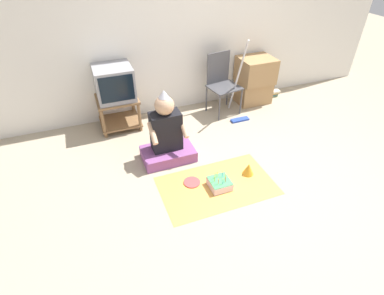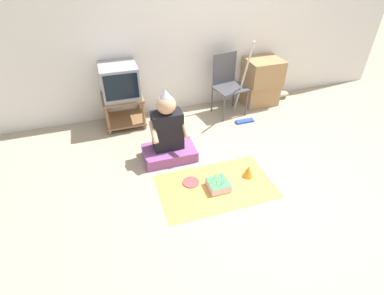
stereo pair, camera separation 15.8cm
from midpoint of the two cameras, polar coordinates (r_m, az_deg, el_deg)
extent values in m
plane|color=tan|center=(3.49, 15.82, -7.93)|extent=(16.00, 16.00, 0.00)
cube|color=white|center=(4.62, 3.72, 22.67)|extent=(6.40, 0.06, 2.55)
cube|color=olive|center=(4.36, -12.19, 9.37)|extent=(0.56, 0.51, 0.03)
cube|color=olive|center=(4.53, -11.62, 5.32)|extent=(0.56, 0.51, 0.02)
cylinder|color=olive|center=(4.25, -14.72, 4.96)|extent=(0.04, 0.04, 0.46)
cylinder|color=olive|center=(4.29, -8.14, 6.12)|extent=(0.04, 0.04, 0.46)
cylinder|color=olive|center=(4.64, -15.27, 7.65)|extent=(0.04, 0.04, 0.46)
cylinder|color=olive|center=(4.67, -9.20, 8.70)|extent=(0.04, 0.04, 0.46)
cube|color=#99999E|center=(4.26, -12.61, 12.26)|extent=(0.50, 0.48, 0.45)
cube|color=black|center=(4.03, -12.18, 11.14)|extent=(0.44, 0.01, 0.35)
cube|color=#4C4C51|center=(4.60, 8.26, 11.12)|extent=(0.50, 0.46, 0.02)
cube|color=#4C4C51|center=(4.65, 7.20, 14.69)|extent=(0.39, 0.08, 0.48)
cylinder|color=#4C4C51|center=(4.47, 7.15, 7.31)|extent=(0.02, 0.02, 0.43)
cylinder|color=#4C4C51|center=(4.68, 11.31, 8.31)|extent=(0.02, 0.02, 0.43)
cylinder|color=#4C4C51|center=(4.73, 4.79, 9.19)|extent=(0.02, 0.02, 0.43)
cylinder|color=#4C4C51|center=(4.93, 8.85, 10.08)|extent=(0.02, 0.02, 0.43)
cube|color=#A87F51|center=(5.11, 13.67, 9.99)|extent=(0.53, 0.38, 0.36)
cube|color=#A87F51|center=(4.96, 14.29, 13.83)|extent=(0.53, 0.47, 0.39)
cube|color=#2D4CB2|center=(4.60, 10.97, 4.93)|extent=(0.28, 0.09, 0.03)
cylinder|color=#B7B7BC|center=(4.47, 10.76, 12.73)|extent=(0.03, 0.40, 1.18)
cube|color=#60936B|center=(5.44, 17.17, 9.11)|extent=(0.17, 0.11, 0.03)
cube|color=#284793|center=(5.43, 17.27, 9.35)|extent=(0.16, 0.11, 0.02)
cube|color=#A88933|center=(5.43, 17.37, 9.56)|extent=(0.14, 0.14, 0.02)
cube|color=beige|center=(5.42, 17.47, 9.83)|extent=(0.19, 0.14, 0.03)
cube|color=#8C4C8C|center=(3.77, -3.12, -1.06)|extent=(0.64, 0.41, 0.14)
cube|color=black|center=(3.63, -3.45, 3.28)|extent=(0.36, 0.21, 0.49)
sphere|color=tan|center=(3.45, -3.66, 8.13)|extent=(0.23, 0.23, 0.23)
cone|color=silver|center=(3.38, -3.75, 10.26)|extent=(0.13, 0.13, 0.09)
cylinder|color=tan|center=(3.46, -6.04, 2.91)|extent=(0.06, 0.26, 0.21)
cylinder|color=tan|center=(3.54, -0.09, 3.94)|extent=(0.06, 0.26, 0.21)
cube|color=#EFA84C|center=(3.42, 5.88, -7.41)|extent=(1.28, 0.77, 0.01)
cube|color=silver|center=(3.38, 6.38, -7.10)|extent=(0.23, 0.23, 0.09)
cube|color=#4CB266|center=(3.34, 6.43, -6.50)|extent=(0.23, 0.23, 0.01)
cylinder|color=yellow|center=(3.34, 7.46, -5.85)|extent=(0.01, 0.01, 0.07)
sphere|color=#FFCC4C|center=(3.32, 7.52, -5.31)|extent=(0.01, 0.01, 0.01)
cylinder|color=#4C7FE5|center=(3.36, 6.94, -5.47)|extent=(0.01, 0.01, 0.07)
sphere|color=#FFCC4C|center=(3.34, 6.99, -4.93)|extent=(0.01, 0.01, 0.01)
cylinder|color=yellow|center=(3.36, 5.94, -5.44)|extent=(0.01, 0.01, 0.07)
sphere|color=#FFCC4C|center=(3.33, 5.98, -4.90)|extent=(0.01, 0.01, 0.01)
cylinder|color=yellow|center=(3.34, 5.52, -5.69)|extent=(0.01, 0.01, 0.07)
sphere|color=#FFCC4C|center=(3.31, 5.56, -5.15)|extent=(0.01, 0.01, 0.01)
cylinder|color=yellow|center=(3.30, 5.42, -6.27)|extent=(0.01, 0.01, 0.07)
sphere|color=#FFCC4C|center=(3.28, 5.46, -5.73)|extent=(0.01, 0.01, 0.01)
cylinder|color=#EA4C4C|center=(3.28, 6.09, -6.78)|extent=(0.01, 0.01, 0.07)
sphere|color=#FFCC4C|center=(3.25, 6.14, -6.24)|extent=(0.01, 0.01, 0.01)
cylinder|color=#4C7FE5|center=(3.28, 6.98, -6.78)|extent=(0.01, 0.01, 0.07)
sphere|color=#FFCC4C|center=(3.25, 7.04, -6.24)|extent=(0.01, 0.01, 0.01)
cylinder|color=#EA4C4C|center=(3.31, 7.50, -6.40)|extent=(0.01, 0.01, 0.07)
sphere|color=#FFCC4C|center=(3.28, 7.56, -5.86)|extent=(0.01, 0.01, 0.01)
cone|color=gold|center=(3.56, 11.98, -4.42)|extent=(0.13, 0.13, 0.15)
cylinder|color=#D84C4C|center=(3.44, 1.11, -6.64)|extent=(0.19, 0.19, 0.01)
camera|label=1|loc=(0.08, -88.67, 0.98)|focal=28.00mm
camera|label=2|loc=(0.08, 91.33, -0.98)|focal=28.00mm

